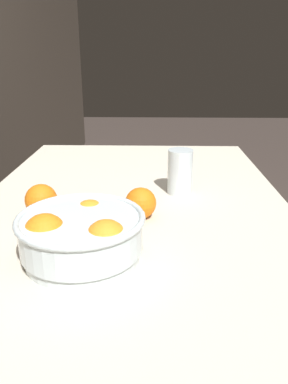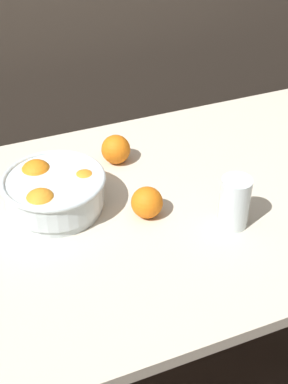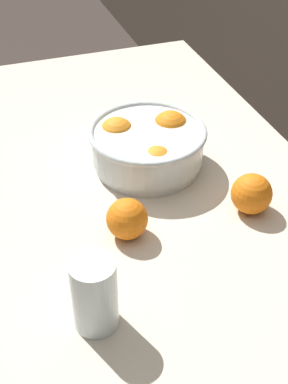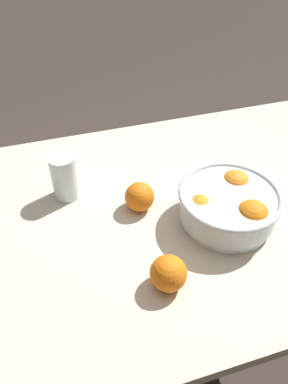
% 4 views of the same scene
% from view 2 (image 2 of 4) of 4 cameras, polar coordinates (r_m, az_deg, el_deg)
% --- Properties ---
extents(dining_table, '(1.50, 0.81, 0.76)m').
position_cam_2_polar(dining_table, '(1.31, -1.47, -4.81)').
color(dining_table, beige).
rests_on(dining_table, ground_plane).
extents(fruit_bowl, '(0.24, 0.24, 0.10)m').
position_cam_2_polar(fruit_bowl, '(1.25, -9.59, 0.11)').
color(fruit_bowl, silver).
rests_on(fruit_bowl, dining_table).
extents(juice_glass, '(0.07, 0.07, 0.12)m').
position_cam_2_polar(juice_glass, '(1.20, 9.62, -1.30)').
color(juice_glass, '#F4A314').
rests_on(juice_glass, dining_table).
extents(orange_loose_near_bowl, '(0.07, 0.07, 0.07)m').
position_cam_2_polar(orange_loose_near_bowl, '(1.22, 0.32, -1.12)').
color(orange_loose_near_bowl, orange).
rests_on(orange_loose_near_bowl, dining_table).
extents(orange_loose_front, '(0.08, 0.08, 0.08)m').
position_cam_2_polar(orange_loose_front, '(1.41, -3.02, 4.57)').
color(orange_loose_front, orange).
rests_on(orange_loose_front, dining_table).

